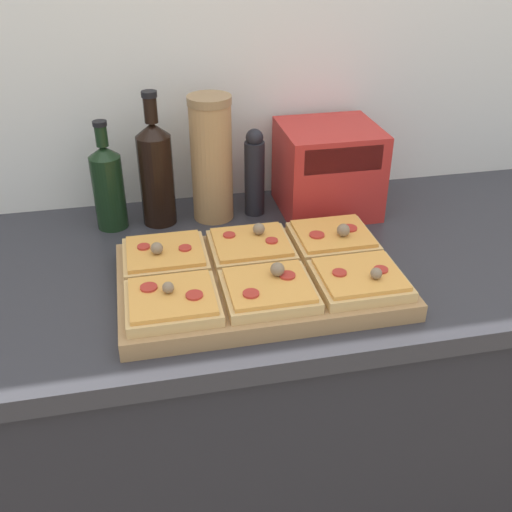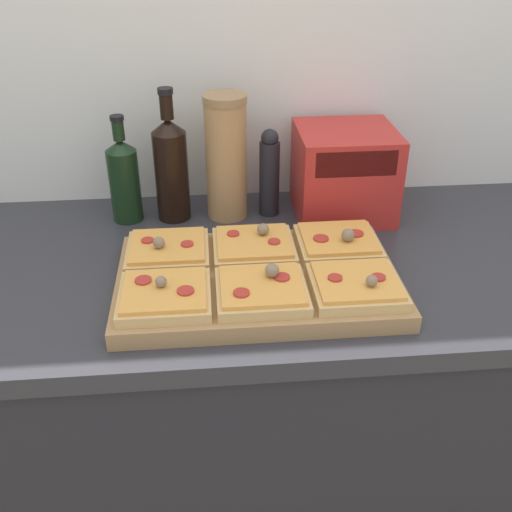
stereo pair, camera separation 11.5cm
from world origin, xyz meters
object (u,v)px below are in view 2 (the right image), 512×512
Objects in this scene: grain_jar_tall at (226,157)px; pepper_mill at (270,173)px; olive_oil_bottle at (124,179)px; toaster_oven at (344,172)px; cutting_board at (257,281)px; wine_bottle at (171,167)px.

grain_jar_tall is 1.39× the size of pepper_mill.
olive_oil_bottle reaches higher than toaster_oven.
grain_jar_tall is (-0.04, 0.32, 0.13)m from cutting_board.
wine_bottle is 0.13m from grain_jar_tall.
wine_bottle is 1.24× the size of toaster_oven.
toaster_oven is (0.40, -0.01, -0.02)m from wine_bottle.
cutting_board is 2.56× the size of pepper_mill.
toaster_oven is (0.17, -0.01, 0.00)m from pepper_mill.
grain_jar_tall is at bearing 0.00° from olive_oil_bottle.
pepper_mill is (0.22, 0.00, -0.02)m from wine_bottle.
pepper_mill is at bearing 0.00° from wine_bottle.
cutting_board is 0.34m from pepper_mill.
wine_bottle is (-0.17, 0.32, 0.11)m from cutting_board.
grain_jar_tall reaches higher than toaster_oven.
grain_jar_tall is at bearing 97.31° from cutting_board.
olive_oil_bottle is 1.19× the size of pepper_mill.
cutting_board is 0.43m from olive_oil_bottle.
grain_jar_tall is at bearing 177.46° from toaster_oven.
wine_bottle is 0.40m from toaster_oven.
wine_bottle is at bearing 0.00° from olive_oil_bottle.
toaster_oven is at bearing -2.54° from grain_jar_tall.
olive_oil_bottle is 0.24m from grain_jar_tall.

